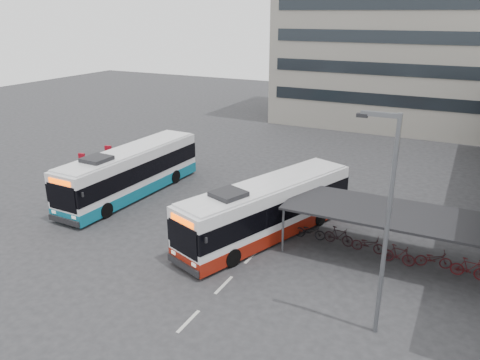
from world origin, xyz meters
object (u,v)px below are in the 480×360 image
at_px(bus_main, 267,210).
at_px(lamp_post, 385,216).
at_px(bus_teal, 131,172).
at_px(pedestrian, 200,246).

relative_size(bus_main, lamp_post, 1.35).
height_order(bus_main, lamp_post, lamp_post).
relative_size(bus_teal, pedestrian, 6.74).
xyz_separation_m(bus_main, pedestrian, (-1.85, -4.12, -0.70)).
distance_m(bus_main, bus_teal, 10.88).
bearing_deg(bus_teal, pedestrian, -30.65).
relative_size(pedestrian, lamp_post, 0.20).
xyz_separation_m(bus_teal, pedestrian, (8.92, -5.73, -0.73)).
xyz_separation_m(bus_teal, lamp_post, (17.80, -7.35, 3.34)).
bearing_deg(pedestrian, lamp_post, -103.85).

